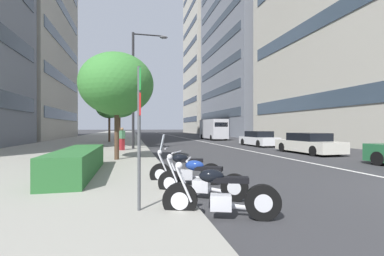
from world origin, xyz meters
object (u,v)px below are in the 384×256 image
(parking_sign_by_curb, at_px, (139,120))
(delivery_van_ahead, at_px, (213,129))
(motorcycle_nearest_camera, at_px, (220,196))
(motorcycle_second_in_row, at_px, (184,170))
(car_following_behind, at_px, (259,139))
(street_lamp_with_banners, at_px, (138,79))
(car_lead_in_lane, at_px, (308,144))
(street_tree_mid_sidewalk, at_px, (117,84))
(motorcycle_far_end_row, at_px, (200,181))
(street_tree_by_lamp_post, at_px, (119,101))
(pedestrian_on_plaza, at_px, (122,139))
(street_tree_near_plaza_corner, at_px, (109,107))

(parking_sign_by_curb, bearing_deg, delivery_van_ahead, -20.13)
(motorcycle_nearest_camera, xyz_separation_m, motorcycle_second_in_row, (2.96, 0.06, 0.02))
(car_following_behind, xyz_separation_m, parking_sign_by_curb, (-16.86, 11.06, 1.17))
(motorcycle_second_in_row, xyz_separation_m, street_lamp_with_banners, (12.10, 0.99, 4.76))
(parking_sign_by_curb, xyz_separation_m, street_lamp_with_banners, (14.70, -0.38, 3.39))
(car_lead_in_lane, distance_m, street_lamp_with_banners, 12.49)
(delivery_van_ahead, height_order, street_tree_mid_sidewalk, street_tree_mid_sidewalk)
(motorcycle_far_end_row, bearing_deg, delivery_van_ahead, -77.68)
(car_lead_in_lane, relative_size, delivery_van_ahead, 0.79)
(car_following_behind, xyz_separation_m, street_lamp_with_banners, (-2.16, 10.67, 4.56))
(delivery_van_ahead, distance_m, parking_sign_by_curb, 31.20)
(street_tree_by_lamp_post, bearing_deg, motorcycle_nearest_camera, -171.70)
(motorcycle_far_end_row, xyz_separation_m, delivery_van_ahead, (28.20, -9.29, 1.05))
(motorcycle_far_end_row, relative_size, street_tree_mid_sidewalk, 0.38)
(delivery_van_ahead, distance_m, street_tree_by_lamp_post, 17.47)
(pedestrian_on_plaza, bearing_deg, street_tree_by_lamp_post, -115.57)
(car_following_behind, relative_size, delivery_van_ahead, 0.75)
(delivery_van_ahead, xyz_separation_m, street_tree_by_lamp_post, (-12.69, 11.79, 2.32))
(motorcycle_far_end_row, relative_size, pedestrian_on_plaza, 1.28)
(motorcycle_nearest_camera, relative_size, motorcycle_second_in_row, 1.00)
(street_tree_mid_sidewalk, height_order, pedestrian_on_plaza, street_tree_mid_sidewalk)
(car_lead_in_lane, distance_m, street_tree_mid_sidewalk, 12.33)
(delivery_van_ahead, height_order, pedestrian_on_plaza, delivery_van_ahead)
(street_lamp_with_banners, xyz_separation_m, street_tree_by_lamp_post, (1.90, 1.43, -1.42))
(car_following_behind, height_order, pedestrian_on_plaza, pedestrian_on_plaza)
(motorcycle_far_end_row, xyz_separation_m, street_tree_by_lamp_post, (15.51, 2.50, 3.36))
(car_lead_in_lane, distance_m, car_following_behind, 6.93)
(street_tree_by_lamp_post, bearing_deg, car_lead_in_lane, -119.00)
(street_tree_by_lamp_post, bearing_deg, parking_sign_by_curb, -176.39)
(pedestrian_on_plaza, bearing_deg, street_tree_mid_sidewalk, 57.90)
(motorcycle_second_in_row, xyz_separation_m, car_lead_in_lane, (7.33, -9.61, 0.18))
(motorcycle_nearest_camera, distance_m, motorcycle_second_in_row, 2.96)
(motorcycle_far_end_row, bearing_deg, parking_sign_by_curb, 67.46)
(street_tree_mid_sidewalk, distance_m, street_tree_near_plaza_corner, 16.41)
(motorcycle_far_end_row, height_order, car_lead_in_lane, car_lead_in_lane)
(motorcycle_second_in_row, relative_size, street_tree_mid_sidewalk, 0.41)
(motorcycle_nearest_camera, bearing_deg, car_following_behind, -100.63)
(motorcycle_nearest_camera, height_order, street_tree_by_lamp_post, street_tree_by_lamp_post)
(pedestrian_on_plaza, bearing_deg, motorcycle_far_end_row, 68.75)
(parking_sign_by_curb, bearing_deg, street_tree_near_plaza_corner, 5.55)
(street_tree_near_plaza_corner, bearing_deg, delivery_van_ahead, -69.65)
(parking_sign_by_curb, distance_m, street_lamp_with_banners, 15.09)
(delivery_van_ahead, relative_size, street_lamp_with_banners, 0.71)
(motorcycle_nearest_camera, distance_m, street_tree_by_lamp_post, 17.46)
(motorcycle_second_in_row, bearing_deg, street_tree_mid_sidewalk, -55.98)
(motorcycle_far_end_row, distance_m, car_lead_in_lane, 13.00)
(motorcycle_far_end_row, distance_m, street_tree_by_lamp_post, 16.07)
(motorcycle_far_end_row, bearing_deg, street_tree_near_plaza_corner, -50.14)
(street_lamp_with_banners, height_order, street_tree_by_lamp_post, street_lamp_with_banners)
(motorcycle_second_in_row, relative_size, car_lead_in_lane, 0.44)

